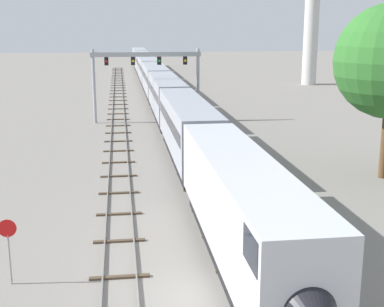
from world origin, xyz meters
The scene contains 6 objects.
ground_plane centered at (0.00, 0.00, 0.00)m, with size 400.00×400.00×0.00m, color gray.
track_main centered at (2.00, 60.00, 0.07)m, with size 2.60×200.00×0.16m.
track_near centered at (-3.50, 40.00, 0.07)m, with size 2.60×160.00×0.16m.
passenger_train centered at (2.00, 60.67, 2.61)m, with size 3.04×134.07×4.80m.
signal_gantry centered at (-0.25, 40.25, 5.92)m, with size 12.10×0.49×8.08m.
stop_sign centered at (-8.00, 2.07, 1.87)m, with size 0.76×0.08×2.88m.
Camera 1 is at (-3.25, -19.41, 10.61)m, focal length 50.20 mm.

